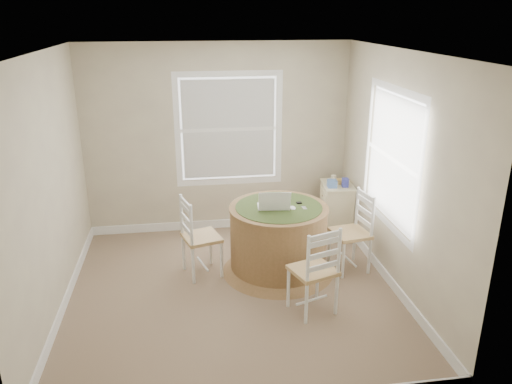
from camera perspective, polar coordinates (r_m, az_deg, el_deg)
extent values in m
cube|color=#806951|center=(5.70, -2.63, -11.43)|extent=(3.60, 3.60, 0.02)
cube|color=white|center=(4.88, -3.13, 15.86)|extent=(3.60, 3.60, 0.02)
cube|color=beige|center=(6.87, -4.38, 5.96)|extent=(3.60, 0.02, 2.60)
cube|color=beige|center=(3.49, 0.17, -8.42)|extent=(3.60, 0.02, 2.60)
cube|color=beige|center=(5.29, -22.75, 0.11)|extent=(0.02, 3.60, 2.60)
cube|color=beige|center=(5.60, 15.91, 1.97)|extent=(0.02, 3.60, 2.60)
cube|color=white|center=(7.25, -4.12, -3.63)|extent=(3.60, 0.02, 0.12)
cube|color=white|center=(5.80, -20.90, -11.48)|extent=(0.02, 3.60, 0.12)
cube|color=white|center=(6.08, 14.63, -9.22)|extent=(0.02, 3.60, 0.12)
cylinder|color=olive|center=(5.92, 2.56, -5.10)|extent=(1.13, 1.13, 0.74)
cone|color=olive|center=(6.10, 2.50, -8.59)|extent=(1.33, 1.33, 0.08)
cylinder|color=olive|center=(5.78, 2.62, -1.87)|extent=(1.15, 1.15, 0.03)
cylinder|color=#374C21|center=(5.77, 2.62, -1.72)|extent=(1.01, 1.01, 0.01)
cone|color=#374C21|center=(5.79, 2.61, -2.24)|extent=(1.11, 1.11, 0.10)
cube|color=white|center=(5.76, 2.00, -1.70)|extent=(0.38, 0.29, 0.02)
cube|color=silver|center=(5.76, 2.00, -1.61)|extent=(0.31, 0.17, 0.00)
cube|color=black|center=(5.57, 2.14, -1.10)|extent=(0.37, 0.10, 0.23)
ellipsoid|color=white|center=(5.72, 4.22, -1.82)|extent=(0.07, 0.11, 0.04)
cube|color=#B7BABF|center=(5.75, 5.54, -1.86)|extent=(0.05, 0.09, 0.02)
cube|color=black|center=(5.88, 4.94, -1.28)|extent=(0.06, 0.05, 0.02)
cube|color=beige|center=(7.04, 9.16, -2.00)|extent=(0.43, 0.55, 0.71)
cube|color=beige|center=(6.91, 9.33, 0.80)|extent=(0.46, 0.59, 0.02)
cube|color=beige|center=(7.08, 7.61, -3.63)|extent=(0.05, 0.44, 0.15)
cube|color=beige|center=(7.00, 7.70, -2.00)|extent=(0.05, 0.44, 0.15)
cube|color=beige|center=(6.93, 7.77, -0.41)|extent=(0.05, 0.44, 0.15)
cube|color=#5277BB|center=(6.78, 8.73, 0.98)|extent=(0.13, 0.13, 0.10)
cube|color=gold|center=(6.94, 9.79, 1.20)|extent=(0.16, 0.11, 0.06)
cube|color=#363CA4|center=(6.81, 10.11, 1.08)|extent=(0.09, 0.09, 0.12)
cylinder|color=beige|center=(6.99, 8.88, 1.51)|extent=(0.07, 0.07, 0.09)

